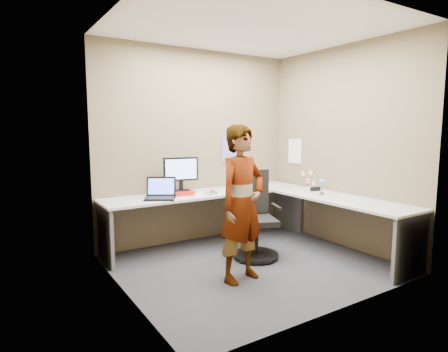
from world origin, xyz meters
TOP-DOWN VIEW (x-y plane):
  - ground at (0.00, 0.00)m, footprint 3.00×3.00m
  - wall_back at (0.00, 1.30)m, footprint 3.00×0.00m
  - wall_right at (1.50, 0.00)m, footprint 0.00×2.70m
  - wall_left at (-1.50, 0.00)m, footprint 0.00×2.70m
  - ceiling at (0.00, 0.00)m, footprint 3.00×3.00m
  - desk at (0.44, 0.39)m, footprint 2.98×2.58m
  - paper_ream at (-0.42, 0.99)m, footprint 0.32×0.26m
  - monitor at (-0.42, 1.01)m, footprint 0.46×0.17m
  - laptop at (-0.75, 0.91)m, footprint 0.47×0.45m
  - trackball_mouse at (-0.08, 0.79)m, footprint 0.12×0.08m
  - origami at (-0.22, 0.86)m, footprint 0.10×0.10m
  - stapler at (1.30, 0.27)m, footprint 0.16×0.07m
  - flower at (1.13, -0.01)m, footprint 0.07×0.07m
  - calendar_purple at (0.55, 1.29)m, footprint 0.30×0.01m
  - calendar_white at (1.49, 0.90)m, footprint 0.01×0.28m
  - sticky_note_a at (1.49, 0.55)m, footprint 0.01×0.07m
  - sticky_note_b at (1.49, 0.60)m, footprint 0.01×0.07m
  - sticky_note_c at (1.49, 0.48)m, footprint 0.01×0.07m
  - sticky_note_d at (1.49, 0.70)m, footprint 0.01×0.07m
  - office_chair at (0.20, 0.22)m, footprint 0.62×0.61m
  - person at (-0.34, -0.28)m, footprint 0.67×0.51m

SIDE VIEW (x-z plane):
  - ground at x=0.00m, z-range 0.00..0.00m
  - office_chair at x=0.20m, z-range -0.10..0.97m
  - desk at x=0.44m, z-range 0.22..0.95m
  - trackball_mouse at x=-0.08m, z-range 0.72..0.79m
  - stapler at x=1.30m, z-range 0.73..0.78m
  - paper_ream at x=-0.42m, z-range 0.73..0.79m
  - origami at x=-0.22m, z-range 0.73..0.79m
  - laptop at x=-0.75m, z-range 0.67..0.93m
  - sticky_note_c at x=1.49m, z-range 0.76..0.84m
  - sticky_note_b at x=1.49m, z-range 0.78..0.86m
  - person at x=-0.34m, z-range 0.00..1.65m
  - flower at x=1.13m, z-range 0.77..0.98m
  - sticky_note_d at x=1.49m, z-range 0.88..0.96m
  - sticky_note_a at x=1.49m, z-range 0.91..0.99m
  - monitor at x=-0.42m, z-range 0.83..1.27m
  - calendar_white at x=1.49m, z-range 1.06..1.44m
  - calendar_purple at x=0.55m, z-range 1.10..1.50m
  - wall_back at x=0.00m, z-range -0.15..2.85m
  - wall_right at x=1.50m, z-range 0.00..2.70m
  - wall_left at x=-1.50m, z-range 0.00..2.70m
  - ceiling at x=0.00m, z-range 2.70..2.70m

